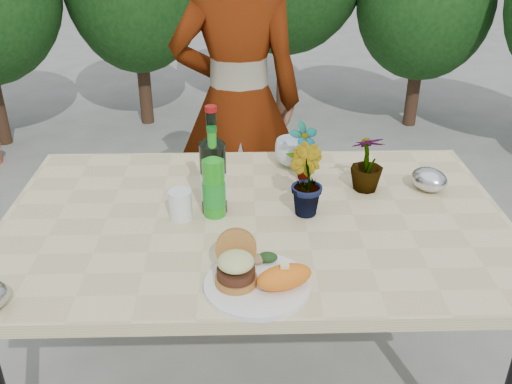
{
  "coord_description": "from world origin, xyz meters",
  "views": [
    {
      "loc": [
        -0.04,
        -1.56,
        1.67
      ],
      "look_at": [
        0.0,
        -0.08,
        0.88
      ],
      "focal_mm": 40.0,
      "sensor_mm": 36.0,
      "label": 1
    }
  ],
  "objects_px": {
    "patio_table": "(255,232)",
    "wine_bottle": "(213,174)",
    "person": "(238,104)",
    "dinner_plate": "(257,285)"
  },
  "relations": [
    {
      "from": "patio_table",
      "to": "wine_bottle",
      "type": "height_order",
      "value": "wine_bottle"
    },
    {
      "from": "patio_table",
      "to": "person",
      "type": "height_order",
      "value": "person"
    },
    {
      "from": "person",
      "to": "patio_table",
      "type": "bearing_deg",
      "value": 92.34
    },
    {
      "from": "dinner_plate",
      "to": "patio_table",
      "type": "bearing_deg",
      "value": 89.4
    },
    {
      "from": "wine_bottle",
      "to": "person",
      "type": "bearing_deg",
      "value": 85.02
    },
    {
      "from": "dinner_plate",
      "to": "wine_bottle",
      "type": "relative_size",
      "value": 0.79
    },
    {
      "from": "dinner_plate",
      "to": "person",
      "type": "bearing_deg",
      "value": 92.4
    },
    {
      "from": "patio_table",
      "to": "dinner_plate",
      "type": "distance_m",
      "value": 0.37
    },
    {
      "from": "patio_table",
      "to": "dinner_plate",
      "type": "bearing_deg",
      "value": -90.6
    },
    {
      "from": "patio_table",
      "to": "person",
      "type": "bearing_deg",
      "value": 93.62
    }
  ]
}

